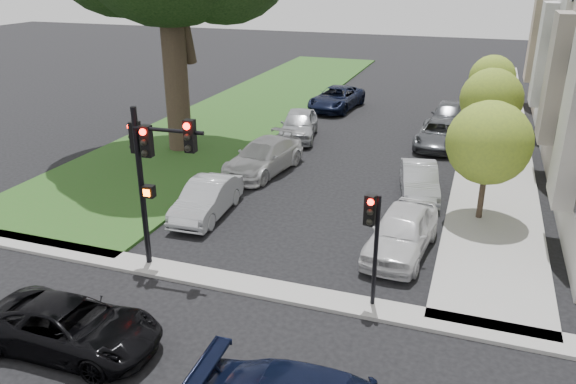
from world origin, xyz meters
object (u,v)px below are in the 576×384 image
(traffic_signal_secondary, at_px, (373,231))
(car_parked_8, at_px, (337,98))
(small_tree_a, at_px, (489,143))
(car_parked_0, at_px, (402,232))
(car_cross_near, at_px, (71,326))
(car_parked_1, at_px, (419,180))
(small_tree_b, at_px, (491,99))
(small_tree_c, at_px, (492,78))
(car_parked_7, at_px, (299,124))
(traffic_signal_main, at_px, (151,161))
(car_parked_3, at_px, (448,115))
(car_parked_2, at_px, (440,134))
(car_parked_5, at_px, (207,199))
(car_parked_6, at_px, (264,157))

(traffic_signal_secondary, distance_m, car_parked_8, 23.77)
(small_tree_a, xyz_separation_m, car_parked_0, (-2.43, -3.63, -2.29))
(car_cross_near, xyz_separation_m, car_parked_1, (6.97, 13.32, 0.03))
(small_tree_b, distance_m, car_parked_0, 12.02)
(small_tree_c, distance_m, car_parked_7, 12.45)
(traffic_signal_main, relative_size, car_cross_near, 1.13)
(small_tree_c, xyz_separation_m, car_parked_3, (-2.20, -2.33, -1.94))
(traffic_signal_main, xyz_separation_m, car_cross_near, (0.11, -4.38, -2.97))
(car_parked_3, xyz_separation_m, car_parked_7, (-7.73, -4.91, 0.01))
(small_tree_b, relative_size, traffic_signal_main, 0.86)
(small_tree_c, height_order, car_parked_0, small_tree_c)
(car_cross_near, xyz_separation_m, car_parked_8, (-0.21, 27.02, 0.11))
(small_tree_c, distance_m, car_parked_2, 6.92)
(car_parked_5, bearing_deg, car_parked_0, -7.68)
(car_parked_2, bearing_deg, traffic_signal_secondary, -88.83)
(car_parked_5, distance_m, car_parked_8, 18.55)
(car_parked_2, relative_size, car_parked_8, 0.90)
(car_parked_3, bearing_deg, car_parked_2, -90.54)
(car_parked_7, distance_m, car_parked_8, 7.36)
(car_cross_near, distance_m, car_parked_3, 25.63)
(small_tree_b, height_order, car_parked_8, small_tree_b)
(traffic_signal_main, bearing_deg, car_parked_8, 90.25)
(car_parked_0, height_order, car_parked_2, car_parked_0)
(small_tree_b, height_order, car_parked_3, small_tree_b)
(car_parked_7, bearing_deg, car_parked_5, -101.90)
(car_parked_0, distance_m, car_parked_3, 16.68)
(car_cross_near, bearing_deg, car_parked_5, 2.49)
(car_parked_2, bearing_deg, traffic_signal_main, -111.17)
(car_parked_2, bearing_deg, car_parked_8, 142.11)
(car_parked_3, bearing_deg, small_tree_a, -78.90)
(car_parked_0, bearing_deg, traffic_signal_main, -148.24)
(car_parked_3, xyz_separation_m, car_parked_6, (-7.55, -10.71, -0.05))
(car_parked_0, bearing_deg, small_tree_c, 88.27)
(car_parked_6, bearing_deg, car_parked_1, 4.70)
(car_parked_6, bearing_deg, traffic_signal_main, -79.95)
(traffic_signal_main, distance_m, car_parked_8, 22.83)
(car_parked_7, bearing_deg, car_parked_1, -52.13)
(small_tree_b, relative_size, car_parked_6, 0.87)
(traffic_signal_secondary, bearing_deg, car_parked_6, 126.16)
(car_parked_1, relative_size, car_parked_3, 0.88)
(car_cross_near, xyz_separation_m, car_parked_6, (-0.28, 13.87, 0.10))
(traffic_signal_main, xyz_separation_m, car_parked_8, (-0.10, 22.65, -2.86))
(traffic_signal_secondary, distance_m, car_parked_1, 9.15)
(car_parked_1, height_order, car_parked_7, car_parked_7)
(traffic_signal_secondary, height_order, car_parked_1, traffic_signal_secondary)
(small_tree_a, bearing_deg, traffic_signal_main, -143.27)
(traffic_signal_secondary, xyz_separation_m, car_parked_6, (-6.96, 9.53, -1.65))
(small_tree_a, xyz_separation_m, car_parked_5, (-10.00, -3.05, -2.38))
(traffic_signal_main, xyz_separation_m, car_parked_3, (7.38, 20.20, -2.82))
(car_parked_2, distance_m, car_parked_5, 14.44)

